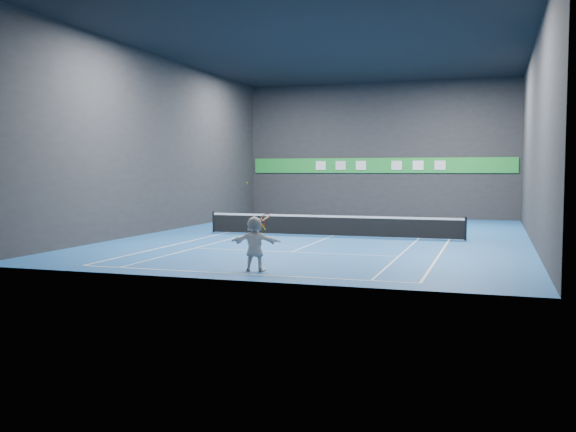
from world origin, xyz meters
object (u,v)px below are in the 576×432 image
(player, at_px, (255,244))
(tennis_racket, at_px, (265,219))
(tennis_ball, at_px, (247,183))
(tennis_net, at_px, (332,225))

(player, distance_m, tennis_racket, 0.85)
(tennis_ball, bearing_deg, tennis_net, 90.17)
(player, distance_m, tennis_ball, 1.91)
(tennis_racket, bearing_deg, player, -171.51)
(player, bearing_deg, tennis_racket, -178.91)
(tennis_ball, height_order, tennis_racket, tennis_ball)
(tennis_ball, relative_size, tennis_racket, 0.12)
(tennis_net, bearing_deg, tennis_racket, -86.69)
(player, relative_size, tennis_net, 0.14)
(tennis_net, bearing_deg, tennis_ball, -89.83)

